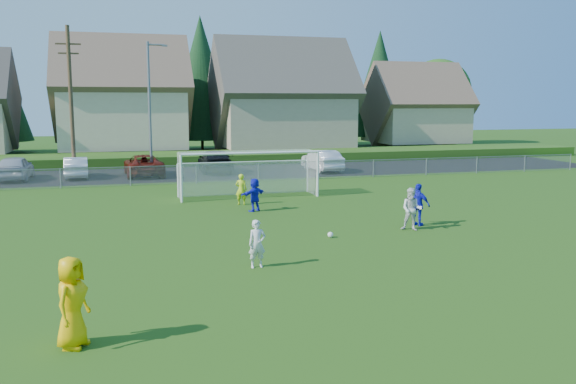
% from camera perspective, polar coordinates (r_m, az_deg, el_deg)
% --- Properties ---
extents(ground, '(160.00, 160.00, 0.00)m').
position_cam_1_polar(ground, '(18.09, 7.00, -8.03)').
color(ground, '#193D0C').
rests_on(ground, ground).
extents(asphalt_lot, '(60.00, 60.00, 0.00)m').
position_cam_1_polar(asphalt_lot, '(44.28, -6.91, 1.82)').
color(asphalt_lot, black).
rests_on(asphalt_lot, ground).
extents(grass_embankment, '(70.00, 6.00, 0.80)m').
position_cam_1_polar(grass_embankment, '(51.63, -8.22, 3.18)').
color(grass_embankment, '#1E420F').
rests_on(grass_embankment, ground).
extents(soccer_ball, '(0.22, 0.22, 0.22)m').
position_cam_1_polar(soccer_ball, '(23.18, 3.99, -4.01)').
color(soccer_ball, white).
rests_on(soccer_ball, ground).
extents(referee, '(0.98, 1.13, 1.96)m').
position_cam_1_polar(referee, '(13.66, -19.57, -9.69)').
color(referee, '#FFBC05').
rests_on(referee, ground).
extents(player_white_a, '(0.57, 0.39, 1.50)m').
position_cam_1_polar(player_white_a, '(18.94, -2.91, -4.87)').
color(player_white_a, silver).
rests_on(player_white_a, ground).
extents(player_white_b, '(1.05, 0.99, 1.71)m').
position_cam_1_polar(player_white_b, '(24.77, 11.51, -1.59)').
color(player_white_b, silver).
rests_on(player_white_b, ground).
extents(player_blue_a, '(0.94, 1.09, 1.76)m').
position_cam_1_polar(player_blue_a, '(25.75, 12.09, -1.17)').
color(player_blue_a, '#1419C4').
rests_on(player_blue_a, ground).
extents(player_blue_b, '(1.46, 1.17, 1.55)m').
position_cam_1_polar(player_blue_b, '(28.57, -3.15, -0.26)').
color(player_blue_b, '#1419C4').
rests_on(player_blue_b, ground).
extents(goalkeeper, '(0.65, 0.53, 1.55)m').
position_cam_1_polar(goalkeeper, '(30.36, -4.40, 0.25)').
color(goalkeeper, '#C2DF1A').
rests_on(goalkeeper, ground).
extents(car_a, '(2.01, 4.78, 1.61)m').
position_cam_1_polar(car_a, '(43.63, -24.19, 2.09)').
color(car_a, '#AEAFB6').
rests_on(car_a, ground).
extents(car_b, '(1.71, 4.34, 1.41)m').
position_cam_1_polar(car_b, '(43.41, -19.22, 2.19)').
color(car_b, silver).
rests_on(car_b, ground).
extents(car_c, '(2.64, 5.41, 1.48)m').
position_cam_1_polar(car_c, '(43.22, -13.34, 2.46)').
color(car_c, '#5F140A').
rests_on(car_c, ground).
extents(car_d, '(2.58, 5.63, 1.60)m').
position_cam_1_polar(car_d, '(44.40, -6.82, 2.86)').
color(car_d, black).
rests_on(car_d, ground).
extents(car_f, '(1.87, 4.82, 1.56)m').
position_cam_1_polar(car_f, '(44.99, 3.22, 2.96)').
color(car_f, silver).
rests_on(car_f, ground).
extents(soccer_goal, '(7.42, 1.90, 2.50)m').
position_cam_1_polar(soccer_goal, '(32.91, -3.83, 2.39)').
color(soccer_goal, white).
rests_on(soccer_goal, ground).
extents(chainlink_fence, '(52.06, 0.06, 1.20)m').
position_cam_1_polar(chainlink_fence, '(38.82, -5.65, 1.82)').
color(chainlink_fence, gray).
rests_on(chainlink_fence, ground).
extents(streetlight, '(1.38, 0.18, 9.00)m').
position_cam_1_polar(streetlight, '(42.02, -12.75, 7.92)').
color(streetlight, slate).
rests_on(streetlight, ground).
extents(utility_pole, '(1.60, 0.26, 10.00)m').
position_cam_1_polar(utility_pole, '(43.04, -19.64, 8.05)').
color(utility_pole, '#473321').
rests_on(utility_pole, ground).
extents(houses_row, '(53.90, 11.45, 13.27)m').
position_cam_1_polar(houses_row, '(59.11, -7.42, 10.59)').
color(houses_row, tan).
rests_on(houses_row, ground).
extents(tree_row, '(65.98, 12.36, 13.80)m').
position_cam_1_polar(tree_row, '(65.19, -9.06, 9.98)').
color(tree_row, '#382616').
rests_on(tree_row, ground).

